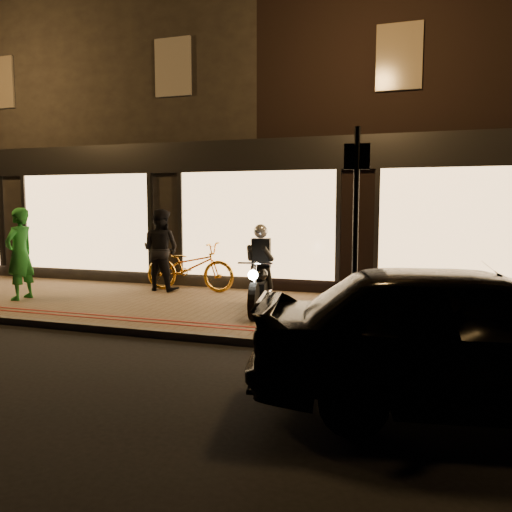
% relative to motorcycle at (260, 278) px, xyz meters
% --- Properties ---
extents(ground, '(90.00, 90.00, 0.00)m').
position_rel_motorcycle_xyz_m(ground, '(-0.75, -1.83, -0.73)').
color(ground, black).
rests_on(ground, ground).
extents(sidewalk, '(50.00, 4.00, 0.12)m').
position_rel_motorcycle_xyz_m(sidewalk, '(-0.75, 0.17, -0.67)').
color(sidewalk, brown).
rests_on(sidewalk, ground).
extents(kerb_stone, '(50.00, 0.14, 0.12)m').
position_rel_motorcycle_xyz_m(kerb_stone, '(-0.75, -1.78, -0.67)').
color(kerb_stone, '#59544C').
rests_on(kerb_stone, ground).
extents(red_kerb_lines, '(50.00, 0.26, 0.01)m').
position_rel_motorcycle_xyz_m(red_kerb_lines, '(-0.75, -1.28, -0.61)').
color(red_kerb_lines, maroon).
rests_on(red_kerb_lines, sidewalk).
extents(building_row, '(48.00, 10.11, 8.50)m').
position_rel_motorcycle_xyz_m(building_row, '(-0.75, 7.16, 3.51)').
color(building_row, black).
rests_on(building_row, ground).
extents(motorcycle, '(0.66, 1.94, 1.59)m').
position_rel_motorcycle_xyz_m(motorcycle, '(0.00, 0.00, 0.00)').
color(motorcycle, black).
rests_on(motorcycle, sidewalk).
extents(sign_post, '(0.35, 0.08, 3.00)m').
position_rel_motorcycle_xyz_m(sign_post, '(1.88, -1.58, 1.06)').
color(sign_post, black).
rests_on(sign_post, sidewalk).
extents(bicycle_gold, '(2.11, 0.79, 1.10)m').
position_rel_motorcycle_xyz_m(bicycle_gold, '(-2.14, 1.59, -0.06)').
color(bicycle_gold, gold).
rests_on(bicycle_gold, sidewalk).
extents(person_green, '(0.45, 0.69, 1.88)m').
position_rel_motorcycle_xyz_m(person_green, '(-5.02, -0.38, 0.32)').
color(person_green, '#217E2C').
rests_on(person_green, sidewalk).
extents(person_dark, '(0.96, 0.78, 1.84)m').
position_rel_motorcycle_xyz_m(person_dark, '(-2.80, 1.47, 0.31)').
color(person_dark, black).
rests_on(person_dark, sidewalk).
extents(parked_car, '(4.69, 2.50, 1.52)m').
position_rel_motorcycle_xyz_m(parked_car, '(3.24, -3.24, 0.02)').
color(parked_car, black).
rests_on(parked_car, ground).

